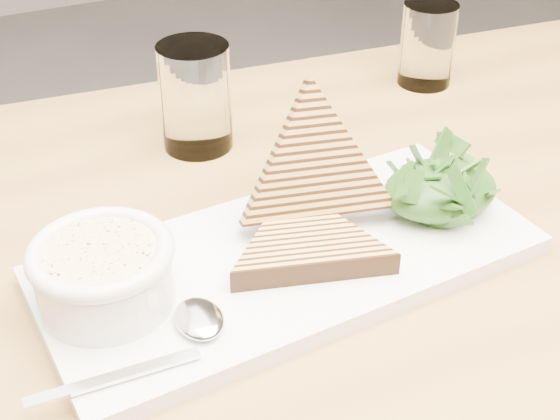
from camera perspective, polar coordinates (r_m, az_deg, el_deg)
name	(u,v)px	position (r m, az deg, el deg)	size (l,w,h in m)	color
table_top	(412,262)	(0.75, 9.63, -3.78)	(1.29, 0.86, 0.04)	olive
table_leg_br	(547,220)	(1.53, 18.95, -0.70)	(0.06, 0.06, 0.71)	olive
platter	(290,260)	(0.69, 0.72, -3.66)	(0.44, 0.20, 0.02)	white
soup_bowl	(105,281)	(0.64, -12.68, -5.07)	(0.11, 0.11, 0.04)	white
soup	(101,254)	(0.62, -12.99, -3.19)	(0.09, 0.09, 0.01)	#E5C788
bowl_rim	(100,252)	(0.62, -13.01, -3.04)	(0.12, 0.12, 0.01)	white
sandwich_flat	(306,244)	(0.68, 1.94, -2.50)	(0.17, 0.17, 0.02)	#CF934A
sandwich_lean	(315,170)	(0.70, 2.60, 2.97)	(0.17, 0.17, 0.09)	#CF934A
salad_base	(440,190)	(0.75, 11.62, 1.47)	(0.11, 0.09, 0.04)	#13330D
arugula_pile	(441,185)	(0.74, 11.66, 1.82)	(0.11, 0.10, 0.05)	#305D1C
spoon_bowl	(199,319)	(0.62, -5.93, -7.91)	(0.04, 0.05, 0.01)	silver
spoon_handle	(114,377)	(0.59, -12.03, -11.88)	(0.13, 0.01, 0.00)	silver
glass_near	(195,97)	(0.86, -6.20, 8.21)	(0.08, 0.08, 0.12)	white
glass_far	(427,44)	(1.02, 10.73, 11.81)	(0.07, 0.07, 0.10)	white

